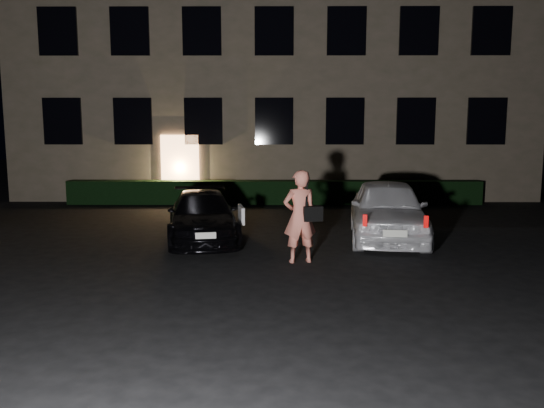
{
  "coord_description": "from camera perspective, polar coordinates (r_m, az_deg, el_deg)",
  "views": [
    {
      "loc": [
        0.04,
        -8.75,
        2.66
      ],
      "look_at": [
        -0.02,
        2.0,
        1.17
      ],
      "focal_mm": 35.0,
      "sensor_mm": 36.0,
      "label": 1
    }
  ],
  "objects": [
    {
      "name": "hatch",
      "position": [
        13.27,
        12.28,
        -0.59
      ],
      "size": [
        2.3,
        4.54,
        1.48
      ],
      "rotation": [
        0.0,
        0.0,
        -0.13
      ],
      "color": "white",
      "rests_on": "ground"
    },
    {
      "name": "building",
      "position": [
        23.97,
        0.25,
        15.91
      ],
      "size": [
        20.0,
        8.11,
        12.0
      ],
      "color": "#685F4A",
      "rests_on": "ground"
    },
    {
      "name": "sedan",
      "position": [
        13.08,
        -7.49,
        -1.3
      ],
      "size": [
        2.29,
        4.24,
        1.17
      ],
      "rotation": [
        0.0,
        0.0,
        0.17
      ],
      "color": "black",
      "rests_on": "ground"
    },
    {
      "name": "ground",
      "position": [
        9.15,
        0.08,
        -9.01
      ],
      "size": [
        80.0,
        80.0,
        0.0
      ],
      "primitive_type": "plane",
      "color": "black",
      "rests_on": "ground"
    },
    {
      "name": "hedge",
      "position": [
        19.38,
        0.22,
        1.28
      ],
      "size": [
        15.0,
        0.7,
        0.85
      ],
      "primitive_type": "cube",
      "color": "black",
      "rests_on": "ground"
    },
    {
      "name": "man",
      "position": [
        10.69,
        3.06,
        -1.34
      ],
      "size": [
        0.85,
        0.59,
        1.88
      ],
      "rotation": [
        0.0,
        0.0,
        3.37
      ],
      "color": "#EB7E69",
      "rests_on": "ground"
    }
  ]
}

